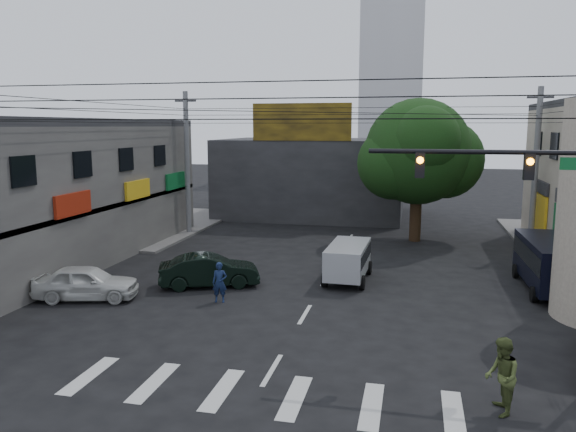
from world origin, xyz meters
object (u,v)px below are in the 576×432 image
(utility_pole_far_right, at_px, (535,170))
(dark_sedan, at_px, (209,270))
(navy_van, at_px, (551,266))
(silver_minivan, at_px, (348,262))
(pedestrian_olive, at_px, (502,376))
(traffic_gantry, at_px, (558,205))
(traffic_officer, at_px, (220,282))
(white_compact, at_px, (86,282))
(street_tree, at_px, (418,152))
(utility_pole_far_left, at_px, (187,164))

(utility_pole_far_right, xyz_separation_m, dark_sedan, (-15.35, -11.22, -3.88))
(dark_sedan, relative_size, navy_van, 0.83)
(silver_minivan, xyz_separation_m, pedestrian_olive, (5.10, -11.26, 0.13))
(traffic_gantry, distance_m, dark_sedan, 14.53)
(traffic_gantry, xyz_separation_m, silver_minivan, (-6.81, 8.09, -3.99))
(traffic_officer, bearing_deg, traffic_gantry, -29.46)
(white_compact, distance_m, pedestrian_olive, 16.37)
(street_tree, relative_size, navy_van, 1.57)
(utility_pole_far_right, relative_size, traffic_officer, 5.64)
(utility_pole_far_left, distance_m, navy_van, 22.24)
(utility_pole_far_left, distance_m, silver_minivan, 15.04)
(utility_pole_far_left, bearing_deg, traffic_gantry, -42.86)
(street_tree, relative_size, dark_sedan, 1.89)
(silver_minivan, bearing_deg, dark_sedan, 113.30)
(traffic_officer, xyz_separation_m, pedestrian_olive, (9.76, -6.92, 0.16))
(traffic_officer, bearing_deg, pedestrian_olive, -46.66)
(street_tree, distance_m, navy_van, 11.98)
(traffic_gantry, xyz_separation_m, white_compact, (-16.91, 2.89, -4.12))
(traffic_gantry, height_order, dark_sedan, traffic_gantry)
(traffic_gantry, height_order, utility_pole_far_left, utility_pole_far_left)
(street_tree, relative_size, traffic_officer, 5.33)
(traffic_gantry, relative_size, utility_pole_far_left, 0.78)
(utility_pole_far_left, height_order, silver_minivan, utility_pole_far_left)
(dark_sedan, bearing_deg, pedestrian_olive, -151.54)
(navy_van, relative_size, pedestrian_olive, 2.86)
(utility_pole_far_right, bearing_deg, white_compact, -144.23)
(street_tree, height_order, utility_pole_far_left, utility_pole_far_left)
(traffic_gantry, bearing_deg, utility_pole_far_left, 137.14)
(dark_sedan, bearing_deg, traffic_officer, -171.55)
(utility_pole_far_right, bearing_deg, traffic_gantry, -98.94)
(pedestrian_olive, bearing_deg, traffic_gantry, 148.43)
(navy_van, bearing_deg, dark_sedan, 99.11)
(street_tree, height_order, navy_van, street_tree)
(utility_pole_far_left, distance_m, pedestrian_olive, 26.38)
(silver_minivan, bearing_deg, utility_pole_far_right, -44.97)
(traffic_gantry, xyz_separation_m, utility_pole_far_left, (-18.32, 17.00, -0.23))
(navy_van, bearing_deg, white_compact, 105.23)
(street_tree, height_order, dark_sedan, street_tree)
(utility_pole_far_right, bearing_deg, dark_sedan, -143.84)
(utility_pole_far_right, bearing_deg, pedestrian_olive, -102.27)
(utility_pole_far_left, height_order, traffic_officer, utility_pole_far_left)
(utility_pole_far_right, bearing_deg, traffic_officer, -136.87)
(utility_pole_far_right, distance_m, silver_minivan, 13.54)
(street_tree, xyz_separation_m, white_compact, (-13.09, -15.11, -4.76))
(white_compact, xyz_separation_m, traffic_officer, (5.45, 0.86, 0.11))
(traffic_gantry, xyz_separation_m, traffic_officer, (-11.47, 3.75, -4.01))
(street_tree, xyz_separation_m, navy_van, (5.73, -9.57, -4.37))
(street_tree, distance_m, traffic_officer, 16.83)
(silver_minivan, bearing_deg, traffic_gantry, -138.11)
(street_tree, relative_size, white_compact, 1.96)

